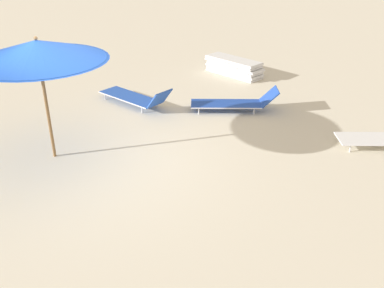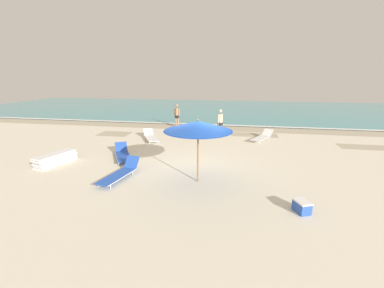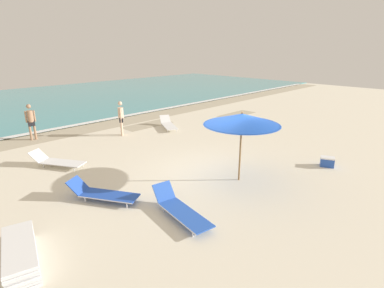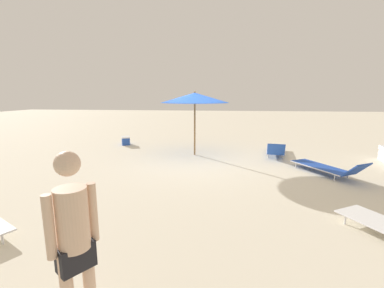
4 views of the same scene
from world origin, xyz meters
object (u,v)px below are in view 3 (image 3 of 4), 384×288
at_px(beachgoer_wading_adult, 31,120).
at_px(sun_lounger_under_umbrella, 103,193).
at_px(lounger_stack, 20,254).
at_px(beachgoer_shoreline_child, 121,116).
at_px(cooler_box, 327,162).
at_px(sun_lounger_beside_umbrella, 57,161).
at_px(beach_umbrella, 242,119).
at_px(sun_lounger_near_water_left, 168,124).
at_px(sun_lounger_near_water_right, 180,209).

bearing_deg(beachgoer_wading_adult, sun_lounger_under_umbrella, -83.15).
xyz_separation_m(lounger_stack, beachgoer_shoreline_child, (6.87, 6.79, 0.75)).
xyz_separation_m(beachgoer_shoreline_child, cooler_box, (3.12, -9.23, -0.81)).
bearing_deg(cooler_box, sun_lounger_beside_umbrella, -159.97).
xyz_separation_m(beach_umbrella, lounger_stack, (-6.63, 0.76, -1.88)).
bearing_deg(cooler_box, beachgoer_shoreline_child, 174.25).
height_order(sun_lounger_near_water_left, sun_lounger_near_water_right, sun_lounger_near_water_right).
height_order(beachgoer_wading_adult, cooler_box, beachgoer_wading_adult).
distance_m(beach_umbrella, sun_lounger_under_umbrella, 4.88).
bearing_deg(beach_umbrella, beachgoer_wading_adult, 107.94).
relative_size(sun_lounger_near_water_left, beachgoer_shoreline_child, 1.22).
height_order(lounger_stack, sun_lounger_near_water_right, sun_lounger_near_water_right).
bearing_deg(sun_lounger_under_umbrella, beachgoer_wading_adult, 54.54).
relative_size(sun_lounger_beside_umbrella, sun_lounger_near_water_right, 0.96).
xyz_separation_m(beach_umbrella, cooler_box, (3.36, -1.68, -1.94)).
xyz_separation_m(beach_umbrella, sun_lounger_near_water_left, (2.88, 6.94, -1.91)).
bearing_deg(sun_lounger_near_water_left, cooler_box, -58.70).
distance_m(beach_umbrella, cooler_box, 4.23).
distance_m(lounger_stack, cooler_box, 10.28).
bearing_deg(cooler_box, beachgoer_wading_adult, -174.94).
bearing_deg(beachgoer_wading_adult, sun_lounger_near_water_left, -14.17).
height_order(lounger_stack, cooler_box, lounger_stack).
height_order(sun_lounger_beside_umbrella, sun_lounger_near_water_left, sun_lounger_beside_umbrella).
distance_m(beach_umbrella, beachgoer_wading_adult, 10.56).
xyz_separation_m(sun_lounger_under_umbrella, sun_lounger_beside_umbrella, (0.15, 3.62, -0.00)).
xyz_separation_m(beachgoer_wading_adult, beachgoer_shoreline_child, (3.48, -2.44, 0.00)).
xyz_separation_m(sun_lounger_beside_umbrella, beachgoer_wading_adult, (0.61, 4.32, 0.79)).
height_order(sun_lounger_near_water_right, beachgoer_wading_adult, beachgoer_wading_adult).
bearing_deg(sun_lounger_beside_umbrella, lounger_stack, -149.59).
relative_size(sun_lounger_beside_umbrella, sun_lounger_near_water_left, 1.00).
relative_size(beach_umbrella, lounger_stack, 1.24).
distance_m(sun_lounger_under_umbrella, sun_lounger_near_water_left, 8.44).
bearing_deg(beachgoer_shoreline_child, lounger_stack, -10.18).
relative_size(sun_lounger_near_water_left, cooler_box, 3.58).
relative_size(lounger_stack, sun_lounger_beside_umbrella, 0.94).
bearing_deg(sun_lounger_beside_umbrella, sun_lounger_under_umbrella, -122.39).
height_order(lounger_stack, sun_lounger_near_water_left, sun_lounger_near_water_left).
bearing_deg(lounger_stack, sun_lounger_beside_umbrella, 75.20).
bearing_deg(sun_lounger_beside_umbrella, cooler_box, -75.64).
height_order(sun_lounger_beside_umbrella, beachgoer_shoreline_child, beachgoer_shoreline_child).
distance_m(sun_lounger_near_water_left, beachgoer_wading_adult, 6.88).
distance_m(beachgoer_wading_adult, beachgoer_shoreline_child, 4.25).
distance_m(sun_lounger_near_water_left, sun_lounger_near_water_right, 9.32).
bearing_deg(sun_lounger_near_water_right, cooler_box, -2.47).
xyz_separation_m(beach_umbrella, beachgoer_shoreline_child, (0.24, 7.55, -1.13)).
bearing_deg(sun_lounger_under_umbrella, cooler_box, -56.92).
height_order(lounger_stack, beachgoer_wading_adult, beachgoer_wading_adult).
relative_size(sun_lounger_beside_umbrella, beachgoer_shoreline_child, 1.21).
bearing_deg(beach_umbrella, lounger_stack, 173.47).
relative_size(sun_lounger_under_umbrella, sun_lounger_near_water_right, 0.96).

